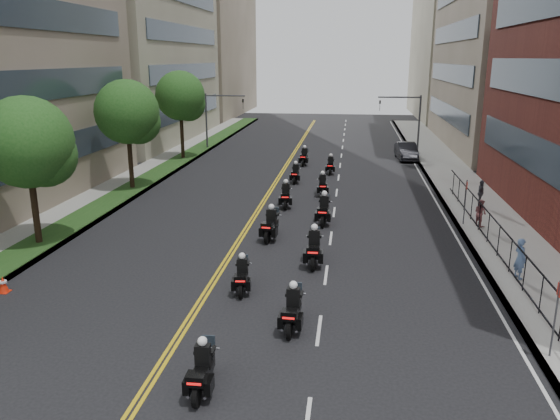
# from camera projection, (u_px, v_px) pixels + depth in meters

# --- Properties ---
(ground) EXTENTS (160.00, 160.00, 0.00)m
(ground) POSITION_uv_depth(u_px,v_px,m) (186.00, 413.00, 14.40)
(ground) COLOR black
(ground) RESTS_ON ground
(sidewalk_right) EXTENTS (4.00, 90.00, 0.15)m
(sidewalk_right) POSITION_uv_depth(u_px,v_px,m) (468.00, 196.00, 36.75)
(sidewalk_right) COLOR gray
(sidewalk_right) RESTS_ON ground
(sidewalk_left) EXTENTS (4.00, 90.00, 0.15)m
(sidewalk_left) POSITION_uv_depth(u_px,v_px,m) (127.00, 185.00, 39.75)
(sidewalk_left) COLOR gray
(sidewalk_left) RESTS_ON ground
(grass_strip) EXTENTS (2.00, 90.00, 0.04)m
(grass_strip) POSITION_uv_depth(u_px,v_px,m) (138.00, 184.00, 39.62)
(grass_strip) COLOR #173D16
(grass_strip) RESTS_ON sidewalk_left
(building_right_far) EXTENTS (15.00, 28.00, 26.00)m
(building_right_far) POSITION_uv_depth(u_px,v_px,m) (471.00, 31.00, 82.68)
(building_right_far) COLOR gray
(building_right_far) RESTS_ON ground
(building_left_far) EXTENTS (16.00, 28.00, 26.00)m
(building_left_far) POSITION_uv_depth(u_px,v_px,m) (192.00, 32.00, 88.11)
(building_left_far) COLOR #786C58
(building_left_far) RESTS_ON ground
(iron_fence) EXTENTS (0.05, 28.00, 1.50)m
(iron_fence) POSITION_uv_depth(u_px,v_px,m) (504.00, 248.00, 24.24)
(iron_fence) COLOR black
(iron_fence) RESTS_ON sidewalk_right
(street_trees) EXTENTS (4.40, 38.40, 7.98)m
(street_trees) POSITION_uv_depth(u_px,v_px,m) (93.00, 126.00, 32.16)
(street_trees) COLOR #2E2114
(street_trees) RESTS_ON ground
(traffic_signal_right) EXTENTS (4.09, 0.20, 5.60)m
(traffic_signal_right) POSITION_uv_depth(u_px,v_px,m) (409.00, 115.00, 52.31)
(traffic_signal_right) COLOR #3F3F44
(traffic_signal_right) RESTS_ON ground
(traffic_signal_left) EXTENTS (4.09, 0.20, 5.60)m
(traffic_signal_left) POSITION_uv_depth(u_px,v_px,m) (215.00, 113.00, 54.69)
(traffic_signal_left) COLOR #3F3F44
(traffic_signal_left) RESTS_ON ground
(motorcycle_0) EXTENTS (0.51, 2.20, 1.63)m
(motorcycle_0) POSITION_uv_depth(u_px,v_px,m) (202.00, 371.00, 15.17)
(motorcycle_0) COLOR black
(motorcycle_0) RESTS_ON ground
(motorcycle_1) EXTENTS (0.55, 2.31, 1.71)m
(motorcycle_1) POSITION_uv_depth(u_px,v_px,m) (293.00, 310.00, 18.72)
(motorcycle_1) COLOR black
(motorcycle_1) RESTS_ON ground
(motorcycle_2) EXTENTS (0.62, 2.15, 1.59)m
(motorcycle_2) POSITION_uv_depth(u_px,v_px,m) (242.00, 276.00, 21.75)
(motorcycle_2) COLOR black
(motorcycle_2) RESTS_ON ground
(motorcycle_3) EXTENTS (0.59, 2.54, 1.88)m
(motorcycle_3) POSITION_uv_depth(u_px,v_px,m) (314.00, 249.00, 24.55)
(motorcycle_3) COLOR black
(motorcycle_3) RESTS_ON ground
(motorcycle_4) EXTENTS (0.68, 2.48, 1.83)m
(motorcycle_4) POSITION_uv_depth(u_px,v_px,m) (271.00, 225.00, 28.02)
(motorcycle_4) COLOR black
(motorcycle_4) RESTS_ON ground
(motorcycle_5) EXTENTS (0.59, 2.54, 1.87)m
(motorcycle_5) POSITION_uv_depth(u_px,v_px,m) (324.00, 211.00, 30.63)
(motorcycle_5) COLOR black
(motorcycle_5) RESTS_ON ground
(motorcycle_6) EXTENTS (0.63, 2.38, 1.76)m
(motorcycle_6) POSITION_uv_depth(u_px,v_px,m) (286.00, 196.00, 34.05)
(motorcycle_6) COLOR black
(motorcycle_6) RESTS_ON ground
(motorcycle_7) EXTENTS (0.60, 2.26, 1.67)m
(motorcycle_7) POSITION_uv_depth(u_px,v_px,m) (322.00, 186.00, 36.96)
(motorcycle_7) COLOR black
(motorcycle_7) RESTS_ON ground
(motorcycle_8) EXTENTS (0.50, 2.20, 1.62)m
(motorcycle_8) POSITION_uv_depth(u_px,v_px,m) (295.00, 174.00, 40.78)
(motorcycle_8) COLOR black
(motorcycle_8) RESTS_ON ground
(motorcycle_9) EXTENTS (0.50, 2.19, 1.62)m
(motorcycle_9) POSITION_uv_depth(u_px,v_px,m) (331.00, 166.00, 43.92)
(motorcycle_9) COLOR black
(motorcycle_9) RESTS_ON ground
(motorcycle_10) EXTENTS (0.55, 2.34, 1.73)m
(motorcycle_10) POSITION_uv_depth(u_px,v_px,m) (304.00, 157.00, 47.41)
(motorcycle_10) COLOR black
(motorcycle_10) RESTS_ON ground
(parked_sedan) EXTENTS (1.95, 4.79, 1.54)m
(parked_sedan) POSITION_uv_depth(u_px,v_px,m) (406.00, 151.00, 50.02)
(parked_sedan) COLOR black
(parked_sedan) RESTS_ON ground
(pedestrian_a) EXTENTS (0.61, 0.74, 1.73)m
(pedestrian_a) POSITION_uv_depth(u_px,v_px,m) (520.00, 258.00, 22.61)
(pedestrian_a) COLOR slate
(pedestrian_a) RESTS_ON sidewalk_right
(pedestrian_b) EXTENTS (0.84, 0.90, 1.48)m
(pedestrian_b) POSITION_uv_depth(u_px,v_px,m) (480.00, 213.00, 29.71)
(pedestrian_b) COLOR brown
(pedestrian_b) RESTS_ON sidewalk_right
(pedestrian_c) EXTENTS (0.75, 1.03, 1.63)m
(pedestrian_c) POSITION_uv_depth(u_px,v_px,m) (481.00, 193.00, 33.77)
(pedestrian_c) COLOR #414149
(pedestrian_c) RESTS_ON sidewalk_right
(traffic_cone) EXTENTS (0.41, 0.41, 0.69)m
(traffic_cone) POSITION_uv_depth(u_px,v_px,m) (3.00, 284.00, 21.72)
(traffic_cone) COLOR #F8280D
(traffic_cone) RESTS_ON ground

